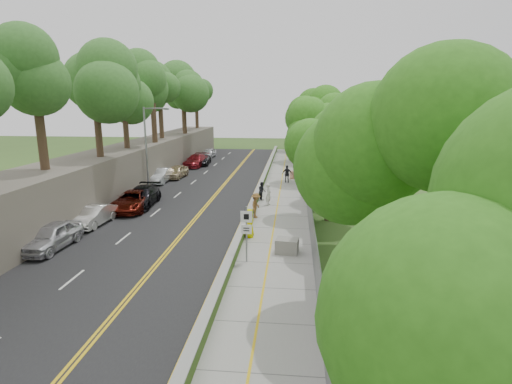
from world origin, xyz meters
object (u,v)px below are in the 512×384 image
Objects in this scene: car_1 at (95,216)px; car_2 at (132,201)px; construction_barrel at (292,175)px; person_far at (287,174)px; signpost at (246,228)px; painter_0 at (249,223)px; concrete_block at (287,246)px; car_0 at (52,236)px; streetlight at (148,143)px.

car_2 is at bearing 79.12° from car_1.
construction_barrel is 2.25m from person_far.
signpost reaches higher than painter_0.
concrete_block is 13.82m from car_0.
streetlight reaches higher than car_1.
construction_barrel is 22.25m from concrete_block.
signpost is 21.73m from person_far.
painter_0 is at bearing -4.17° from car_1.
person_far is at bearing 59.35° from car_0.
signpost is 0.69× the size of car_0.
construction_barrel is at bearing 56.82° from car_1.
signpost reaches higher than person_far.
car_1 is (0.12, -11.47, -3.92)m from streetlight.
construction_barrel is (13.77, 6.75, -4.15)m from streetlight.
car_2 is (1.32, 8.76, -0.02)m from car_0.
car_1 is 2.22× the size of person_far.
painter_0 is at bearing 86.84° from person_far.
car_0 is 2.44× the size of person_far.
signpost is 3.53× the size of construction_barrel.
streetlight is at bearing 124.08° from signpost.
streetlight reaches higher than car_0.
signpost is at bearing 88.85° from person_far.
construction_barrel reaches higher than concrete_block.
signpost is at bearing -2.16° from car_0.
streetlight is at bearing 131.40° from concrete_block.
streetlight reaches higher than car_2.
car_2 reaches higher than construction_barrel.
signpost is at bearing -47.27° from car_2.
car_1 is at bearing -89.41° from streetlight.
streetlight is 14.52m from person_far.
signpost is 12.73m from car_1.
painter_0 is at bearing 17.61° from car_0.
car_1 is at bearing 163.46° from concrete_block.
car_2 is at bearing 136.96° from signpost.
streetlight is 2.58× the size of signpost.
signpost reaches higher than car_0.
painter_0 is (-2.56, -19.75, 0.49)m from construction_barrel.
concrete_block is at bearing -12.88° from car_1.
painter_0 is 17.74m from person_far.
car_0 reaches higher than construction_barrel.
car_1 is at bearing -108.78° from car_2.
concrete_block is at bearing 94.61° from person_far.
car_2 is (1.06, 4.10, 0.07)m from car_1.
car_1 is 11.20m from painter_0.
person_far reaches higher than concrete_block.
car_2 is (-10.33, 9.65, -1.18)m from signpost.
person_far is (-0.40, 20.12, 0.51)m from concrete_block.
person_far is (13.14, 16.09, 0.26)m from car_1.
streetlight is 17.55m from painter_0.
construction_barrel is at bearing -17.24° from painter_0.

